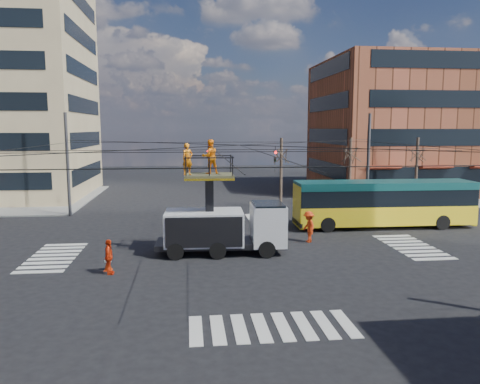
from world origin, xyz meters
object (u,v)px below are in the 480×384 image
Objects in this scene: worker_ground at (109,257)px; flagger at (309,227)px; city_bus at (384,202)px; traffic_cone at (108,263)px; utility_truck at (224,216)px.

flagger is at bearing -66.49° from worker_ground.
city_bus is 6.52× the size of flagger.
traffic_cone is at bearing -76.61° from flagger.
worker_ground is 0.89× the size of flagger.
city_bus is 7.26m from flagger.
utility_truck is 0.58× the size of city_bus.
traffic_cone is 0.43× the size of worker_ground.
worker_ground is at bearing -75.54° from traffic_cone.
flagger reaches higher than traffic_cone.
utility_truck is 4.23× the size of worker_ground.
utility_truck reaches higher than traffic_cone.
flagger is at bearing -148.77° from city_bus.
traffic_cone is (-17.28, -8.10, -1.37)m from city_bus.
city_bus is at bearing 27.89° from utility_truck.
traffic_cone is 0.81m from worker_ground.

